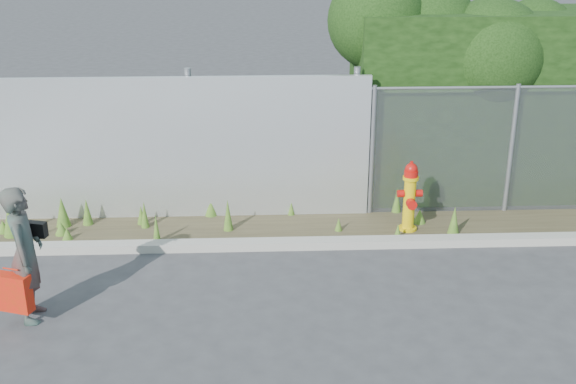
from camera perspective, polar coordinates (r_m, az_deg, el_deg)
The scene contains 9 objects.
ground at distance 8.64m, azimuth 2.42°, elevation -9.54°, with size 80.00×80.00×0.00m, color #363638.
curb at distance 10.20m, azimuth 1.59°, elevation -4.09°, with size 16.00×0.22×0.12m, color gray.
weed_strip at distance 10.80m, azimuth -1.50°, elevation -2.32°, with size 16.00×1.34×0.52m.
corrugated_fence at distance 11.22m, azimuth -15.59°, elevation 3.21°, with size 8.50×0.21×2.30m.
hedge at distance 12.68m, azimuth 20.88°, elevation 8.79°, with size 7.77×2.16×3.63m.
fire_hydrant at distance 10.69m, azimuth 9.59°, elevation -0.45°, with size 0.36×0.33×1.09m.
woman at distance 8.69m, azimuth -20.03°, elevation -4.64°, with size 0.59×0.39×1.63m, color #0F6354.
red_tote_bag at distance 8.75m, azimuth -20.83°, elevation -7.44°, with size 0.40×0.15×0.53m.
black_shoulder_bag at distance 8.72m, azimuth -19.27°, elevation -2.80°, with size 0.24×0.10×0.18m.
Camera 1 is at (-0.67, -7.40, 4.40)m, focal length 45.00 mm.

